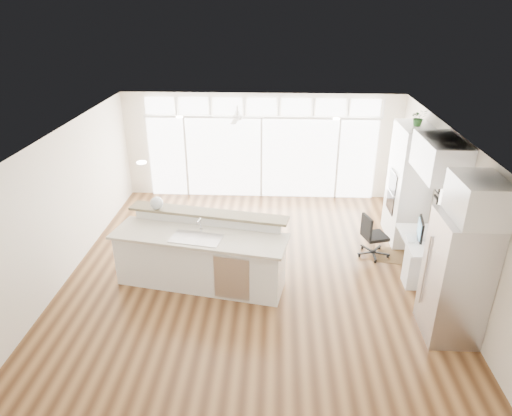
{
  "coord_description": "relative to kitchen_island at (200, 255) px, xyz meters",
  "views": [
    {
      "loc": [
        0.39,
        -7.22,
        4.82
      ],
      "look_at": [
        0.02,
        0.6,
        1.19
      ],
      "focal_mm": 32.0,
      "sensor_mm": 36.0,
      "label": 1
    }
  ],
  "objects": [
    {
      "name": "framed_photos",
      "position": [
        4.41,
        1.13,
        0.78
      ],
      "size": [
        0.06,
        0.22,
        0.8
      ],
      "primitive_type": "cube",
      "color": "black",
      "rests_on": "wall_right"
    },
    {
      "name": "rug",
      "position": [
        3.9,
        1.15,
        -0.61
      ],
      "size": [
        1.02,
        0.84,
        0.01
      ],
      "primitive_type": "cube",
      "rotation": [
        0.0,
        0.0,
        -0.23
      ],
      "color": "#372311",
      "rests_on": "floor"
    },
    {
      "name": "monitor",
      "position": [
        4.0,
        0.51,
        0.35
      ],
      "size": [
        0.17,
        0.51,
        0.42
      ],
      "primitive_type": "cube",
      "rotation": [
        0.0,
        0.0,
        -0.17
      ],
      "color": "black",
      "rests_on": "desk_nook"
    },
    {
      "name": "potted_plant",
      "position": [
        4.12,
        2.01,
        2.01
      ],
      "size": [
        0.31,
        0.34,
        0.25
      ],
      "primitive_type": "imported",
      "rotation": [
        0.0,
        0.0,
        0.05
      ],
      "color": "#295E28",
      "rests_on": "oven_cabinet"
    },
    {
      "name": "fridge_cabinet",
      "position": [
        4.12,
        -1.14,
        1.68
      ],
      "size": [
        0.64,
        0.9,
        0.6
      ],
      "primitive_type": "cube",
      "color": "white",
      "rests_on": "wall_right"
    },
    {
      "name": "transom_row",
      "position": [
        0.95,
        4.15,
        1.76
      ],
      "size": [
        5.9,
        0.06,
        0.4
      ],
      "primitive_type": "cube",
      "color": "white",
      "rests_on": "wall_back"
    },
    {
      "name": "recessed_lights",
      "position": [
        0.95,
        0.41,
        2.06
      ],
      "size": [
        3.4,
        3.0,
        0.02
      ],
      "primitive_type": "cube",
      "color": "white",
      "rests_on": "ceiling"
    },
    {
      "name": "wall_left",
      "position": [
        -2.55,
        0.21,
        0.73
      ],
      "size": [
        0.04,
        8.0,
        2.7
      ],
      "primitive_type": "cube",
      "color": "silver",
      "rests_on": "floor"
    },
    {
      "name": "upper_cabinets",
      "position": [
        4.12,
        0.51,
        1.73
      ],
      "size": [
        0.64,
        1.3,
        0.64
      ],
      "primitive_type": "cube",
      "color": "white",
      "rests_on": "wall_right"
    },
    {
      "name": "keyboard",
      "position": [
        3.83,
        0.51,
        0.15
      ],
      "size": [
        0.13,
        0.32,
        0.02
      ],
      "primitive_type": "cube",
      "rotation": [
        0.0,
        0.0,
        -0.05
      ],
      "color": "silver",
      "rests_on": "desk_nook"
    },
    {
      "name": "oven_cabinet",
      "position": [
        4.12,
        2.01,
        0.63
      ],
      "size": [
        0.64,
        1.2,
        2.5
      ],
      "primitive_type": "cube",
      "color": "white",
      "rests_on": "floor"
    },
    {
      "name": "glass_wall",
      "position": [
        0.95,
        4.15,
        0.43
      ],
      "size": [
        5.8,
        0.06,
        2.08
      ],
      "primitive_type": "cube",
      "color": "white",
      "rests_on": "wall_back"
    },
    {
      "name": "office_chair",
      "position": [
        3.35,
        1.19,
        -0.17
      ],
      "size": [
        0.57,
        0.55,
        0.9
      ],
      "primitive_type": "cube",
      "rotation": [
        0.0,
        0.0,
        0.3
      ],
      "color": "black",
      "rests_on": "floor"
    },
    {
      "name": "ceiling_fan",
      "position": [
        0.45,
        3.01,
        1.86
      ],
      "size": [
        1.16,
        1.16,
        0.32
      ],
      "primitive_type": "cube",
      "color": "silver",
      "rests_on": "ceiling"
    },
    {
      "name": "wall_right",
      "position": [
        4.45,
        0.21,
        0.73
      ],
      "size": [
        0.04,
        8.0,
        2.7
      ],
      "primitive_type": "cube",
      "color": "silver",
      "rests_on": "floor"
    },
    {
      "name": "wall_back",
      "position": [
        0.95,
        4.21,
        0.73
      ],
      "size": [
        7.0,
        0.04,
        2.7
      ],
      "primitive_type": "cube",
      "color": "silver",
      "rests_on": "floor"
    },
    {
      "name": "desk_nook",
      "position": [
        4.08,
        0.51,
        -0.24
      ],
      "size": [
        0.72,
        1.3,
        0.76
      ],
      "primitive_type": "cube",
      "color": "white",
      "rests_on": "floor"
    },
    {
      "name": "refrigerator",
      "position": [
        4.06,
        -1.14,
        0.38
      ],
      "size": [
        0.76,
        0.9,
        2.0
      ],
      "primitive_type": "cube",
      "color": "silver",
      "rests_on": "floor"
    },
    {
      "name": "floor",
      "position": [
        0.95,
        0.21,
        -0.63
      ],
      "size": [
        7.0,
        8.0,
        0.02
      ],
      "primitive_type": "cube",
      "color": "#472B16",
      "rests_on": "ground"
    },
    {
      "name": "desk_window",
      "position": [
        4.41,
        0.51,
        0.93
      ],
      "size": [
        0.04,
        0.85,
        0.85
      ],
      "primitive_type": "cube",
      "color": "white",
      "rests_on": "wall_right"
    },
    {
      "name": "kitchen_island",
      "position": [
        0.0,
        0.0,
        0.0
      ],
      "size": [
        3.29,
        1.74,
        1.24
      ],
      "primitive_type": "cube",
      "rotation": [
        0.0,
        0.0,
        -0.19
      ],
      "color": "white",
      "rests_on": "floor"
    },
    {
      "name": "wall_front",
      "position": [
        0.95,
        -3.79,
        0.73
      ],
      "size": [
        7.0,
        0.04,
        2.7
      ],
      "primitive_type": "cube",
      "color": "silver",
      "rests_on": "floor"
    },
    {
      "name": "fishbowl",
      "position": [
        -0.86,
        0.57,
        0.74
      ],
      "size": [
        0.3,
        0.3,
        0.24
      ],
      "primitive_type": "sphere",
      "rotation": [
        0.0,
        0.0,
        -0.31
      ],
      "color": "silver",
      "rests_on": "kitchen_island"
    },
    {
      "name": "ceiling",
      "position": [
        0.95,
        0.21,
        2.08
      ],
      "size": [
        7.0,
        8.0,
        0.02
      ],
      "primitive_type": "cube",
      "color": "white",
      "rests_on": "wall_back"
    }
  ]
}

